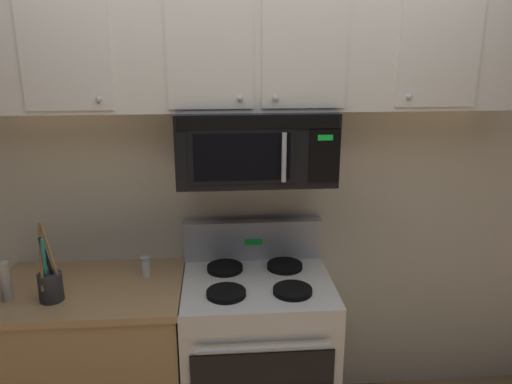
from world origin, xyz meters
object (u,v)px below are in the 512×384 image
Objects in this scene: utensil_crock_charcoal at (50,283)px; pepper_mill at (5,281)px; over_range_microwave at (255,145)px; salt_shaker at (146,267)px; stove_range at (257,354)px.

utensil_crock_charcoal is 1.97× the size of pepper_mill.
over_range_microwave reaches higher than salt_shaker.
over_range_microwave is at bearing 13.89° from utensil_crock_charcoal.
stove_range is 0.75m from salt_shaker.
pepper_mill is (-0.21, 0.02, 0.01)m from utensil_crock_charcoal.
utensil_crock_charcoal is at bearing -166.11° from over_range_microwave.
pepper_mill is at bearing -169.36° from over_range_microwave.
utensil_crock_charcoal is at bearing -172.72° from stove_range.
utensil_crock_charcoal reaches higher than pepper_mill.
over_range_microwave reaches higher than utensil_crock_charcoal.
pepper_mill is (-0.61, -0.21, 0.04)m from salt_shaker.
over_range_microwave is 2.02× the size of utensil_crock_charcoal.
utensil_crock_charcoal is (-0.97, -0.24, -0.59)m from over_range_microwave.
over_range_microwave is at bearing 1.33° from salt_shaker.
salt_shaker is at bearing 169.69° from stove_range.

